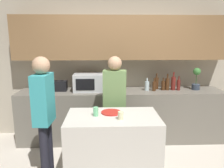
# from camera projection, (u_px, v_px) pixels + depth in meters

# --- Properties ---
(back_wall) EXTENTS (6.40, 0.40, 2.70)m
(back_wall) POSITION_uv_depth(u_px,v_px,m) (121.00, 54.00, 4.00)
(back_wall) COLOR #B2A893
(back_wall) RESTS_ON ground_plane
(back_counter) EXTENTS (3.60, 0.62, 0.91)m
(back_counter) POSITION_uv_depth(u_px,v_px,m) (121.00, 115.00, 3.96)
(back_counter) COLOR #6B665B
(back_counter) RESTS_ON ground_plane
(kitchen_island) EXTENTS (1.15, 0.68, 0.88)m
(kitchen_island) POSITION_uv_depth(u_px,v_px,m) (113.00, 149.00, 2.78)
(kitchen_island) COLOR beige
(kitchen_island) RESTS_ON ground_plane
(microwave) EXTENTS (0.52, 0.39, 0.30)m
(microwave) POSITION_uv_depth(u_px,v_px,m) (89.00, 82.00, 3.83)
(microwave) COLOR #B7BABC
(microwave) RESTS_ON back_counter
(toaster) EXTENTS (0.26, 0.16, 0.18)m
(toaster) POSITION_uv_depth(u_px,v_px,m) (59.00, 86.00, 3.82)
(toaster) COLOR black
(toaster) RESTS_ON back_counter
(potted_plant) EXTENTS (0.14, 0.14, 0.40)m
(potted_plant) POSITION_uv_depth(u_px,v_px,m) (196.00, 79.00, 3.89)
(potted_plant) COLOR #333D4C
(potted_plant) RESTS_ON back_counter
(bottle_0) EXTENTS (0.08, 0.08, 0.22)m
(bottle_0) POSITION_uv_depth(u_px,v_px,m) (147.00, 86.00, 3.86)
(bottle_0) COLOR silver
(bottle_0) RESTS_ON back_counter
(bottle_1) EXTENTS (0.06, 0.06, 0.23)m
(bottle_1) POSITION_uv_depth(u_px,v_px,m) (154.00, 86.00, 3.82)
(bottle_1) COLOR #472814
(bottle_1) RESTS_ON back_counter
(bottle_2) EXTENTS (0.07, 0.07, 0.29)m
(bottle_2) POSITION_uv_depth(u_px,v_px,m) (156.00, 83.00, 3.96)
(bottle_2) COLOR #472814
(bottle_2) RESTS_ON back_counter
(bottle_3) EXTENTS (0.07, 0.07, 0.22)m
(bottle_3) POSITION_uv_depth(u_px,v_px,m) (163.00, 85.00, 3.89)
(bottle_3) COLOR #472814
(bottle_3) RESTS_ON back_counter
(bottle_4) EXTENTS (0.07, 0.07, 0.29)m
(bottle_4) POSITION_uv_depth(u_px,v_px,m) (167.00, 84.00, 3.89)
(bottle_4) COLOR #472814
(bottle_4) RESTS_ON back_counter
(bottle_5) EXTENTS (0.08, 0.08, 0.32)m
(bottle_5) POSITION_uv_depth(u_px,v_px,m) (173.00, 83.00, 3.89)
(bottle_5) COLOR maroon
(bottle_5) RESTS_ON back_counter
(bottle_6) EXTENTS (0.06, 0.06, 0.26)m
(bottle_6) POSITION_uv_depth(u_px,v_px,m) (178.00, 85.00, 3.87)
(bottle_6) COLOR maroon
(bottle_6) RESTS_ON back_counter
(plate_on_island) EXTENTS (0.26, 0.26, 0.01)m
(plate_on_island) POSITION_uv_depth(u_px,v_px,m) (111.00, 112.00, 2.80)
(plate_on_island) COLOR red
(plate_on_island) RESTS_ON kitchen_island
(cup_0) EXTENTS (0.06, 0.06, 0.11)m
(cup_0) POSITION_uv_depth(u_px,v_px,m) (96.00, 112.00, 2.68)
(cup_0) COLOR #6FCD8F
(cup_0) RESTS_ON kitchen_island
(cup_1) EXTENTS (0.07, 0.07, 0.10)m
(cup_1) POSITION_uv_depth(u_px,v_px,m) (121.00, 116.00, 2.56)
(cup_1) COLOR beige
(cup_1) RESTS_ON kitchen_island
(person_left) EXTENTS (0.36, 0.22, 1.57)m
(person_left) POSITION_uv_depth(u_px,v_px,m) (115.00, 99.00, 3.27)
(person_left) COLOR black
(person_left) RESTS_ON ground_plane
(person_center) EXTENTS (0.21, 0.35, 1.61)m
(person_center) POSITION_uv_depth(u_px,v_px,m) (44.00, 110.00, 2.70)
(person_center) COLOR black
(person_center) RESTS_ON ground_plane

